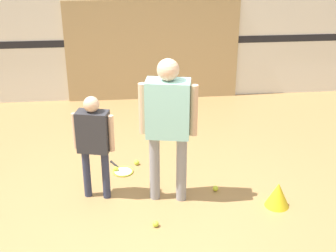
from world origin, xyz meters
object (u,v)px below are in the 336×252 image
object	(u,v)px
tennis_ball_by_spare_racket	(116,169)
training_cone	(278,195)
person_student_left	(94,137)
tennis_ball_stray_right	(215,188)
racket_spare_on_floor	(122,171)
tennis_ball_stray_left	(137,163)
person_instructor	(168,116)
tennis_ball_near_instructor	(156,224)

from	to	relation	value
tennis_ball_by_spare_racket	training_cone	bearing A→B (deg)	-27.97
person_student_left	tennis_ball_stray_right	world-z (taller)	person_student_left
racket_spare_on_floor	tennis_ball_by_spare_racket	size ratio (longest dim) A/B	7.21
tennis_ball_by_spare_racket	tennis_ball_stray_left	size ratio (longest dim) A/B	1.00
person_instructor	training_cone	distance (m)	1.52
person_instructor	person_student_left	bearing A→B (deg)	-177.36
tennis_ball_near_instructor	tennis_ball_stray_left	size ratio (longest dim) A/B	1.00
tennis_ball_near_instructor	training_cone	distance (m)	1.42
racket_spare_on_floor	tennis_ball_near_instructor	size ratio (longest dim) A/B	7.21
racket_spare_on_floor	tennis_ball_stray_right	size ratio (longest dim) A/B	7.21
person_student_left	tennis_ball_stray_left	bearing A→B (deg)	70.19
person_student_left	tennis_ball_by_spare_racket	distance (m)	0.95
racket_spare_on_floor	tennis_ball_stray_right	distance (m)	1.24
tennis_ball_stray_left	tennis_ball_near_instructor	bearing A→B (deg)	-83.81
racket_spare_on_floor	tennis_ball_stray_right	world-z (taller)	tennis_ball_stray_right
person_instructor	tennis_ball_stray_right	size ratio (longest dim) A/B	25.27
person_instructor	tennis_ball_by_spare_racket	world-z (taller)	person_instructor
person_student_left	training_cone	size ratio (longest dim) A/B	4.27
tennis_ball_by_spare_racket	training_cone	size ratio (longest dim) A/B	0.23
person_instructor	training_cone	bearing A→B (deg)	-1.69
racket_spare_on_floor	training_cone	world-z (taller)	training_cone
tennis_ball_near_instructor	tennis_ball_by_spare_racket	world-z (taller)	same
racket_spare_on_floor	tennis_ball_near_instructor	distance (m)	1.25
tennis_ball_by_spare_racket	tennis_ball_stray_left	world-z (taller)	same
tennis_ball_stray_right	training_cone	world-z (taller)	training_cone
tennis_ball_by_spare_racket	tennis_ball_near_instructor	bearing A→B (deg)	-70.93
person_student_left	training_cone	world-z (taller)	person_student_left
person_student_left	tennis_ball_by_spare_racket	world-z (taller)	person_student_left
tennis_ball_near_instructor	racket_spare_on_floor	bearing A→B (deg)	105.70
tennis_ball_by_spare_racket	person_instructor	bearing A→B (deg)	-48.63
tennis_ball_by_spare_racket	tennis_ball_stray_right	bearing A→B (deg)	-26.38
person_instructor	racket_spare_on_floor	distance (m)	1.33
training_cone	person_student_left	bearing A→B (deg)	168.86
person_instructor	racket_spare_on_floor	xyz separation A→B (m)	(-0.52, 0.67, -1.02)
racket_spare_on_floor	tennis_ball_stray_right	xyz separation A→B (m)	(1.10, -0.57, 0.02)
tennis_ball_stray_right	person_instructor	bearing A→B (deg)	-170.19
tennis_ball_stray_left	tennis_ball_by_spare_racket	bearing A→B (deg)	-151.82
person_student_left	racket_spare_on_floor	distance (m)	0.98
tennis_ball_by_spare_racket	racket_spare_on_floor	bearing A→B (deg)	-9.77
tennis_ball_stray_right	racket_spare_on_floor	bearing A→B (deg)	152.52
person_student_left	tennis_ball_near_instructor	world-z (taller)	person_student_left
training_cone	tennis_ball_stray_left	bearing A→B (deg)	144.24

